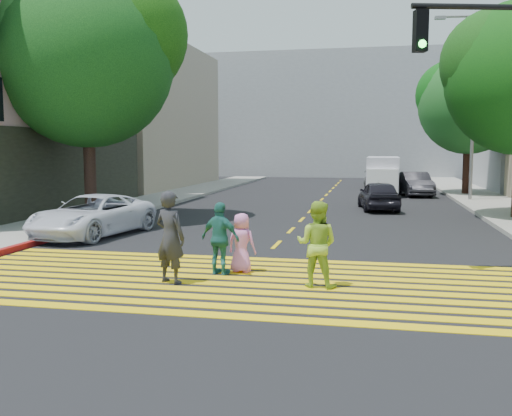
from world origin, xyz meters
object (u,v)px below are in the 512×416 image
(white_sedan, at_px, (93,215))
(dark_car_parked, at_px, (415,184))
(white_van, at_px, (383,177))
(silver_car, at_px, (379,178))
(tree_left, at_px, (89,50))
(pedestrian_extra, at_px, (220,238))
(pedestrian_child, at_px, (242,243))
(tree_right_far, at_px, (471,99))
(pedestrian_woman, at_px, (317,244))
(dark_car_near, at_px, (379,195))
(pedestrian_man, at_px, (170,237))

(white_sedan, relative_size, dark_car_parked, 1.12)
(white_van, bearing_deg, white_sedan, -116.34)
(silver_car, bearing_deg, tree_left, 68.61)
(pedestrian_extra, distance_m, white_sedan, 7.20)
(tree_left, xyz_separation_m, silver_car, (11.22, 21.60, -5.93))
(pedestrian_child, relative_size, silver_car, 0.31)
(tree_right_far, xyz_separation_m, pedestrian_woman, (-6.54, -23.89, -4.76))
(tree_right_far, relative_size, silver_car, 1.88)
(tree_left, relative_size, dark_car_near, 2.46)
(white_van, bearing_deg, tree_left, -127.51)
(pedestrian_child, bearing_deg, tree_left, -34.08)
(tree_right_far, xyz_separation_m, dark_car_parked, (-3.00, -0.50, -4.95))
(silver_car, bearing_deg, pedestrian_woman, 93.28)
(tree_left, height_order, pedestrian_extra, tree_left)
(white_sedan, bearing_deg, dark_car_parked, 67.07)
(dark_car_parked, bearing_deg, tree_left, -140.90)
(tree_right_far, relative_size, pedestrian_woman, 4.73)
(pedestrian_child, height_order, silver_car, pedestrian_child)
(pedestrian_man, relative_size, dark_car_near, 0.49)
(pedestrian_man, xyz_separation_m, white_sedan, (-4.71, 5.62, -0.31))
(silver_car, bearing_deg, white_van, 97.26)
(pedestrian_extra, bearing_deg, pedestrian_woman, 179.45)
(pedestrian_extra, xyz_separation_m, dark_car_near, (3.59, 14.33, -0.14))
(pedestrian_man, relative_size, pedestrian_woman, 1.10)
(pedestrian_man, xyz_separation_m, dark_car_near, (4.40, 15.34, -0.30))
(pedestrian_man, height_order, white_sedan, pedestrian_man)
(silver_car, bearing_deg, pedestrian_man, 87.76)
(pedestrian_child, xyz_separation_m, silver_car, (3.31, 29.76, -0.04))
(pedestrian_woman, height_order, silver_car, pedestrian_woman)
(white_van, bearing_deg, dark_car_near, -90.88)
(pedestrian_man, distance_m, dark_car_near, 15.96)
(dark_car_near, relative_size, silver_car, 0.89)
(tree_right_far, bearing_deg, silver_car, 126.17)
(dark_car_near, bearing_deg, tree_right_far, -127.87)
(silver_car, bearing_deg, dark_car_near, 95.58)
(pedestrian_child, bearing_deg, tree_right_far, -98.24)
(tree_left, xyz_separation_m, tree_right_far, (16.26, 14.70, -0.92))
(pedestrian_child, bearing_deg, dark_car_parked, -91.64)
(pedestrian_woman, bearing_deg, pedestrian_child, -19.93)
(dark_car_parked, relative_size, white_van, 0.88)
(pedestrian_child, relative_size, white_sedan, 0.29)
(pedestrian_extra, relative_size, white_sedan, 0.34)
(pedestrian_extra, xyz_separation_m, white_sedan, (-5.52, 4.62, -0.16))
(pedestrian_child, relative_size, pedestrian_extra, 0.83)
(silver_car, relative_size, white_van, 0.91)
(dark_car_near, bearing_deg, pedestrian_extra, 68.42)
(tree_left, height_order, tree_right_far, tree_left)
(pedestrian_woman, bearing_deg, silver_car, -83.13)
(pedestrian_woman, bearing_deg, tree_left, -33.75)
(tree_right_far, distance_m, pedestrian_man, 26.43)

